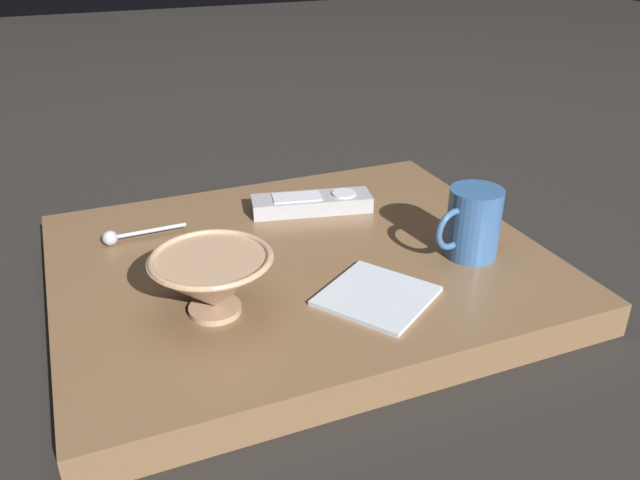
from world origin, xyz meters
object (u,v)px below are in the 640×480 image
object	(u,v)px
tv_remote_near	(312,203)
folded_napkin	(377,296)
teaspoon	(120,236)
cereal_bowl	(213,281)
coffee_mug	(472,223)

from	to	relation	value
tv_remote_near	folded_napkin	size ratio (longest dim) A/B	1.16
teaspoon	folded_napkin	distance (m)	0.40
cereal_bowl	teaspoon	bearing A→B (deg)	-160.08
cereal_bowl	tv_remote_near	size ratio (longest dim) A/B	0.74
cereal_bowl	folded_napkin	world-z (taller)	cereal_bowl
cereal_bowl	folded_napkin	xyz separation A→B (m)	(0.05, 0.20, -0.04)
coffee_mug	teaspoon	world-z (taller)	coffee_mug
teaspoon	cereal_bowl	bearing A→B (deg)	19.92
teaspoon	tv_remote_near	world-z (taller)	tv_remote_near
teaspoon	folded_napkin	size ratio (longest dim) A/B	0.71
cereal_bowl	folded_napkin	distance (m)	0.21
tv_remote_near	folded_napkin	xyz separation A→B (m)	(0.28, -0.02, -0.01)
tv_remote_near	folded_napkin	bearing A→B (deg)	-4.56
teaspoon	tv_remote_near	bearing A→B (deg)	89.91
teaspoon	tv_remote_near	size ratio (longest dim) A/B	0.61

